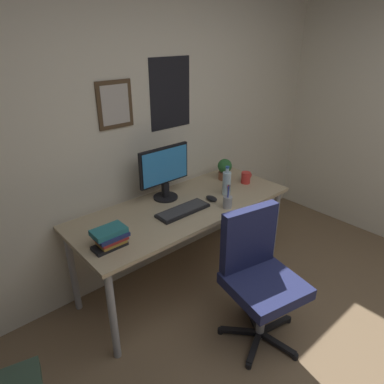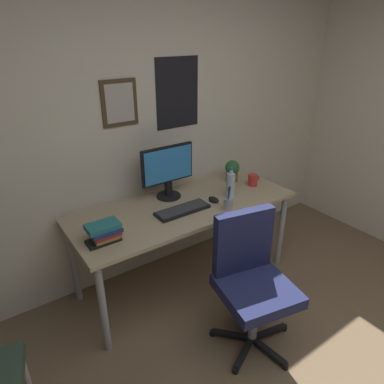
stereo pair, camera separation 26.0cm
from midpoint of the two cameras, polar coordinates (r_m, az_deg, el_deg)
The scene contains 11 objects.
wall_back at distance 2.84m, azimuth -11.19°, elevation 10.47°, with size 4.40×0.10×2.60m.
desk at distance 2.77m, azimuth -4.06°, elevation -3.57°, with size 1.81×0.72×0.74m.
office_chair at distance 2.40m, azimuth 7.73°, elevation -12.88°, with size 0.58×0.57×0.95m.
monitor at distance 2.77m, azimuth -7.24°, elevation 3.43°, with size 0.46×0.20×0.43m.
keyboard at distance 2.63m, azimuth -4.33°, elevation -3.11°, with size 0.43×0.15×0.03m.
computer_mouse at distance 2.80m, azimuth 0.60°, elevation -1.13°, with size 0.06×0.11×0.04m.
water_bottle at distance 2.87m, azimuth 3.17°, elevation 1.46°, with size 0.07×0.07×0.25m.
coffee_mug_near at distance 3.13m, azimuth 6.54°, elevation 2.33°, with size 0.12×0.08×0.10m.
potted_plant at distance 3.17m, azimuth 3.06°, elevation 3.83°, with size 0.13×0.13×0.19m.
pen_cup at distance 2.67m, azimuth 3.13°, elevation -1.63°, with size 0.07×0.07×0.20m.
book_stack_left at distance 2.29m, azimuth -16.56°, elevation -7.26°, with size 0.23×0.15×0.13m.
Camera 1 is at (-1.48, -0.16, 2.00)m, focal length 32.38 mm.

